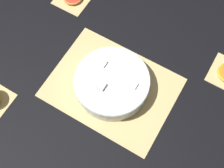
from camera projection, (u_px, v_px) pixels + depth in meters
ground_plane at (112, 88)px, 1.15m from camera, size 6.00×6.00×0.00m
bamboo_mat_center at (112, 87)px, 1.14m from camera, size 0.45×0.34×0.01m
fruit_salad_bowl at (112, 83)px, 1.11m from camera, size 0.27×0.27×0.07m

